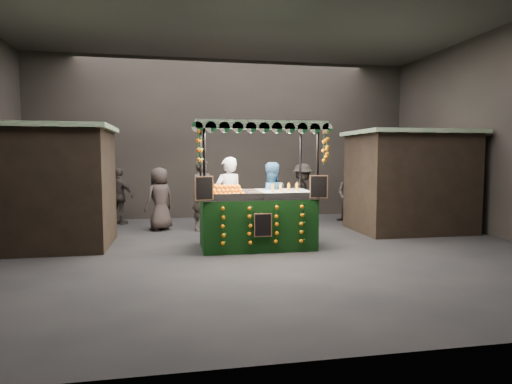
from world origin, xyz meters
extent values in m
plane|color=black|center=(0.00, 0.00, 0.00)|extent=(12.00, 12.00, 0.00)
cube|color=black|center=(0.00, 5.00, 2.50)|extent=(12.00, 0.10, 5.00)
cube|color=black|center=(0.00, -5.00, 2.50)|extent=(12.00, 0.10, 5.00)
cube|color=black|center=(6.00, 0.00, 2.50)|extent=(0.10, 10.00, 5.00)
cube|color=#2D2A28|center=(0.00, 0.00, 5.00)|extent=(12.00, 10.00, 0.10)
cube|color=black|center=(-4.40, 1.00, 1.25)|extent=(2.80, 2.00, 2.50)
cube|color=#115123|center=(-4.40, 1.00, 2.55)|extent=(3.00, 2.20, 0.10)
cube|color=black|center=(4.40, 1.50, 1.25)|extent=(2.80, 2.00, 2.50)
cube|color=#115123|center=(4.40, 1.50, 2.55)|extent=(3.00, 2.20, 0.10)
cube|color=black|center=(0.10, 0.18, 0.53)|extent=(2.34, 1.28, 1.06)
cube|color=silver|center=(0.10, 0.18, 1.09)|extent=(2.34, 1.28, 0.04)
cylinder|color=black|center=(-1.04, -0.43, 1.28)|extent=(0.05, 0.05, 2.56)
cylinder|color=black|center=(1.24, -0.43, 1.28)|extent=(0.05, 0.05, 2.56)
cylinder|color=black|center=(-1.04, 0.79, 1.28)|extent=(0.05, 0.05, 2.56)
cylinder|color=black|center=(1.24, 0.79, 1.28)|extent=(0.05, 0.05, 2.56)
cube|color=#115123|center=(0.10, 0.18, 2.60)|extent=(2.61, 1.54, 0.09)
cube|color=silver|center=(0.74, 0.18, 1.15)|extent=(1.04, 1.15, 0.09)
cube|color=black|center=(-1.05, -0.49, 1.33)|extent=(0.36, 0.10, 0.47)
cube|color=black|center=(1.25, -0.49, 1.33)|extent=(0.36, 0.10, 0.47)
cube|color=black|center=(0.10, -0.50, 0.59)|extent=(0.36, 0.03, 0.47)
imported|color=gray|center=(-0.39, 1.14, 0.96)|extent=(0.83, 0.70, 1.93)
imported|color=navy|center=(0.57, 0.94, 0.90)|extent=(0.95, 0.78, 1.81)
imported|color=#2C2624|center=(-0.88, 2.52, 0.94)|extent=(0.82, 0.72, 1.88)
imported|color=black|center=(3.49, 3.26, 0.80)|extent=(0.98, 0.96, 1.59)
imported|color=#2E2926|center=(-3.18, 4.02, 0.81)|extent=(1.01, 0.85, 1.63)
imported|color=black|center=(2.02, 3.16, 0.87)|extent=(1.27, 1.23, 1.74)
imported|color=#2C2523|center=(-2.00, 2.77, 0.83)|extent=(0.97, 0.90, 1.66)
camera|label=1|loc=(-1.59, -8.77, 1.93)|focal=30.27mm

